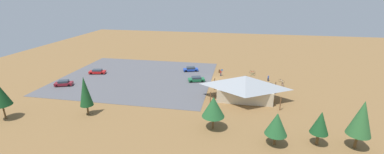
# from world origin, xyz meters

# --- Properties ---
(ground) EXTENTS (160.00, 160.00, 0.00)m
(ground) POSITION_xyz_m (0.00, 0.00, 0.00)
(ground) COLOR olive
(ground) RESTS_ON ground
(parking_lot_asphalt) EXTENTS (41.29, 35.34, 0.05)m
(parking_lot_asphalt) POSITION_xyz_m (22.22, 2.80, 0.03)
(parking_lot_asphalt) COLOR #56565B
(parking_lot_asphalt) RESTS_ON ground
(bike_pavilion) EXTENTS (14.64, 9.11, 5.52)m
(bike_pavilion) POSITION_xyz_m (-7.10, 12.51, 3.15)
(bike_pavilion) COLOR beige
(bike_pavilion) RESTS_ON ground
(trash_bin) EXTENTS (0.60, 0.60, 0.90)m
(trash_bin) POSITION_xyz_m (-0.08, -5.75, 0.45)
(trash_bin) COLOR brown
(trash_bin) RESTS_ON ground
(lot_sign) EXTENTS (0.56, 0.08, 2.20)m
(lot_sign) POSITION_xyz_m (-1.02, -2.42, 1.41)
(lot_sign) COLOR #99999E
(lot_sign) RESTS_ON ground
(pine_midwest) EXTENTS (3.93, 3.93, 6.07)m
(pine_midwest) POSITION_xyz_m (-1.59, 26.57, 4.25)
(pine_midwest) COLOR brown
(pine_midwest) RESTS_ON ground
(pine_east) EXTENTS (3.47, 3.47, 7.97)m
(pine_east) POSITION_xyz_m (-23.82, 28.23, 5.16)
(pine_east) COLOR brown
(pine_east) RESTS_ON ground
(pine_west) EXTENTS (2.49, 2.49, 7.85)m
(pine_west) POSITION_xyz_m (23.05, 25.76, 4.89)
(pine_west) COLOR brown
(pine_west) RESTS_ON ground
(pine_mideast) EXTENTS (3.43, 3.43, 5.51)m
(pine_mideast) POSITION_xyz_m (-11.70, 29.61, 3.69)
(pine_mideast) COLOR brown
(pine_mideast) RESTS_ON ground
(pine_center) EXTENTS (2.76, 2.76, 5.74)m
(pine_center) POSITION_xyz_m (-18.28, 28.36, 3.87)
(pine_center) COLOR brown
(pine_center) RESTS_ON ground
(bicycle_blue_yard_right) EXTENTS (1.66, 0.80, 0.90)m
(bicycle_blue_yard_right) POSITION_xyz_m (-0.44, 4.78, 0.39)
(bicycle_blue_yard_right) COLOR black
(bicycle_blue_yard_right) RESTS_ON ground
(bicycle_black_back_row) EXTENTS (1.66, 0.68, 0.80)m
(bicycle_black_back_row) POSITION_xyz_m (-13.75, 2.38, 0.37)
(bicycle_black_back_row) COLOR black
(bicycle_black_back_row) RESTS_ON ground
(bicycle_red_yard_front) EXTENTS (1.80, 0.48, 0.83)m
(bicycle_red_yard_front) POSITION_xyz_m (-9.58, -7.02, 0.38)
(bicycle_red_yard_front) COLOR black
(bicycle_red_yard_front) RESTS_ON ground
(bicycle_teal_edge_south) EXTENTS (1.70, 0.48, 0.84)m
(bicycle_teal_edge_south) POSITION_xyz_m (-7.39, -1.81, 0.36)
(bicycle_teal_edge_south) COLOR black
(bicycle_teal_edge_south) RESTS_ON ground
(bicycle_purple_near_porch) EXTENTS (0.58, 1.70, 0.80)m
(bicycle_purple_near_porch) POSITION_xyz_m (-16.83, 2.66, 0.35)
(bicycle_purple_near_porch) COLOR black
(bicycle_purple_near_porch) RESTS_ON ground
(bicycle_green_front_row) EXTENTS (1.52, 0.93, 0.81)m
(bicycle_green_front_row) POSITION_xyz_m (-9.63, -4.52, 0.38)
(bicycle_green_front_row) COLOR black
(bicycle_green_front_row) RESTS_ON ground
(bicycle_yellow_near_sign) EXTENTS (1.07, 1.50, 0.85)m
(bicycle_yellow_near_sign) POSITION_xyz_m (-9.52, 2.62, 0.39)
(bicycle_yellow_near_sign) COLOR black
(bicycle_yellow_near_sign) RESTS_ON ground
(bicycle_white_mid_cluster) EXTENTS (1.14, 1.48, 0.89)m
(bicycle_white_mid_cluster) POSITION_xyz_m (-16.90, -0.22, 0.40)
(bicycle_white_mid_cluster) COLOR black
(bicycle_white_mid_cluster) RESTS_ON ground
(bicycle_orange_edge_north) EXTENTS (1.23, 1.27, 0.78)m
(bicycle_orange_edge_north) POSITION_xyz_m (-6.77, 3.10, 0.36)
(bicycle_orange_edge_north) COLOR black
(bicycle_orange_edge_north) RESTS_ON ground
(bicycle_silver_yard_left) EXTENTS (1.59, 0.83, 0.84)m
(bicycle_silver_yard_left) POSITION_xyz_m (-1.40, 3.01, 0.39)
(bicycle_silver_yard_left) COLOR black
(bicycle_silver_yard_left) RESTS_ON ground
(bicycle_blue_trailside) EXTENTS (1.73, 0.48, 0.90)m
(bicycle_blue_trailside) POSITION_xyz_m (-12.88, 4.02, 0.39)
(bicycle_blue_trailside) COLOR black
(bicycle_blue_trailside) RESTS_ON ground
(bicycle_black_yard_center) EXTENTS (1.17, 1.27, 0.81)m
(bicycle_black_yard_center) POSITION_xyz_m (-11.07, 4.60, 0.37)
(bicycle_black_yard_center) COLOR black
(bicycle_black_yard_center) RESTS_ON ground
(car_maroon_inner_stall) EXTENTS (4.60, 3.22, 1.44)m
(car_maroon_inner_stall) POSITION_xyz_m (38.04, 12.68, 0.76)
(car_maroon_inner_stall) COLOR maroon
(car_maroon_inner_stall) RESTS_ON parking_lot_asphalt
(car_red_mid_lot) EXTENTS (4.84, 2.67, 1.32)m
(car_red_mid_lot) POSITION_xyz_m (34.85, 2.09, 0.72)
(car_red_mid_lot) COLOR red
(car_red_mid_lot) RESTS_ON parking_lot_asphalt
(car_blue_by_curb) EXTENTS (4.72, 3.05, 1.34)m
(car_blue_by_curb) POSITION_xyz_m (8.57, -5.41, 0.71)
(car_blue_by_curb) COLOR #1E42B2
(car_blue_by_curb) RESTS_ON parking_lot_asphalt
(car_green_aisle_side) EXTENTS (4.68, 3.14, 1.35)m
(car_green_aisle_side) POSITION_xyz_m (5.36, 3.22, 0.72)
(car_green_aisle_side) COLOR #1E6B3D
(car_green_aisle_side) RESTS_ON parking_lot_asphalt
(visitor_crossing_yard) EXTENTS (0.36, 0.39, 1.68)m
(visitor_crossing_yard) POSITION_xyz_m (-13.54, -0.90, 0.88)
(visitor_crossing_yard) COLOR #2D3347
(visitor_crossing_yard) RESTS_ON ground
(visitor_by_pavilion) EXTENTS (0.36, 0.36, 1.71)m
(visitor_by_pavilion) POSITION_xyz_m (-0.68, -2.80, 0.90)
(visitor_by_pavilion) COLOR #2D3347
(visitor_by_pavilion) RESTS_ON ground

